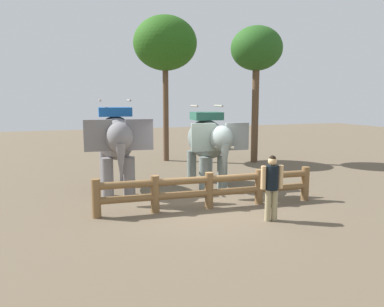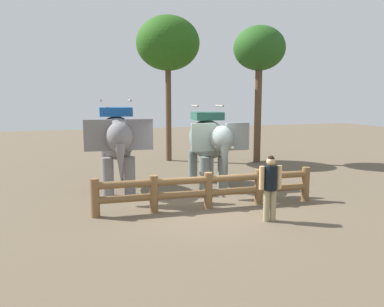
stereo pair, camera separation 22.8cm
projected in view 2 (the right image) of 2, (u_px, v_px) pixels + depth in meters
The scene contains 7 objects.
ground_plane at pixel (206, 206), 11.38m from camera, with size 60.00×60.00×0.00m, color brown.
log_fence at pixel (208, 188), 11.13m from camera, with size 6.58×0.56×1.05m.
elephant_near_left at pixel (117, 140), 13.04m from camera, with size 2.08×3.66×3.12m.
elephant_center at pixel (209, 141), 13.65m from camera, with size 1.94×3.41×2.92m.
tourist_woman_in_black at pixel (270, 184), 9.90m from camera, with size 0.61×0.37×1.72m.
tree_far_left at pixel (168, 44), 18.93m from camera, with size 3.12×3.12×7.15m.
tree_back_center at pixel (259, 51), 18.48m from camera, with size 2.49×2.49×6.59m.
Camera 2 is at (-3.90, -10.34, 3.17)m, focal length 36.17 mm.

